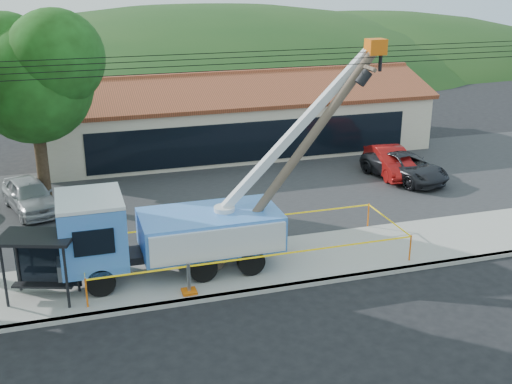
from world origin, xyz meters
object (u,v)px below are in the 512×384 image
object	(u,v)px
car_red	(389,176)
leaning_pole	(303,148)
utility_truck	(166,229)
bus_shelter	(41,251)
car_silver	(32,212)
car_dark	(404,181)

from	to	relation	value
car_red	leaning_pole	bearing A→B (deg)	-128.88
utility_truck	leaning_pole	xyz separation A→B (m)	(5.01, -0.32, 2.61)
leaning_pole	bus_shelter	size ratio (longest dim) A/B	2.91
leaning_pole	bus_shelter	xyz separation A→B (m)	(-9.21, -0.34, -2.60)
leaning_pole	car_silver	distance (m)	13.57
car_silver	car_dark	xyz separation A→B (m)	(18.32, -1.01, 0.00)
utility_truck	car_dark	bearing A→B (deg)	27.10
leaning_pole	bus_shelter	world-z (taller)	leaning_pole
utility_truck	car_red	size ratio (longest dim) A/B	2.71
car_silver	utility_truck	bearing A→B (deg)	-75.43
bus_shelter	car_dark	bearing A→B (deg)	42.35
bus_shelter	car_red	distance (m)	19.39
utility_truck	car_dark	size ratio (longest dim) A/B	2.40
leaning_pole	car_dark	size ratio (longest dim) A/B	1.61
car_silver	car_red	bearing A→B (deg)	-17.26
utility_truck	car_red	distance (m)	15.39
bus_shelter	car_red	size ratio (longest dim) A/B	0.63
bus_shelter	car_silver	size ratio (longest dim) A/B	0.63
utility_truck	car_dark	world-z (taller)	utility_truck
leaning_pole	car_dark	distance (m)	11.97
leaning_pole	car_dark	xyz separation A→B (m)	(8.47, 7.22, -4.42)
utility_truck	bus_shelter	bearing A→B (deg)	-171.08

